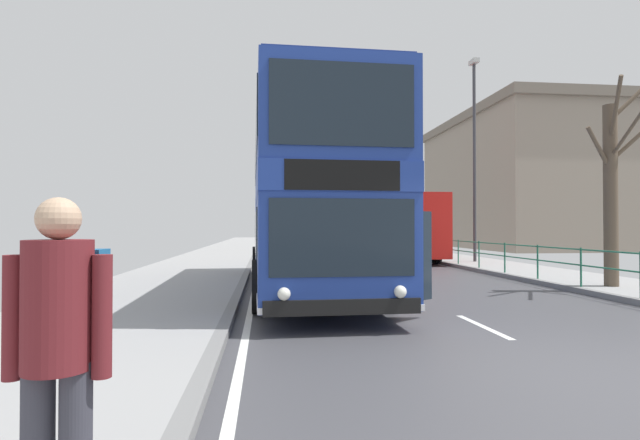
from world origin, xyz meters
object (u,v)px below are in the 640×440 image
Objects in this scene: double_decker_bus_main at (306,201)px; bare_tree_far_00 at (613,185)px; pedestrian_with_backpack at (61,333)px; background_building_00 at (526,182)px; street_lamp_far_side at (474,146)px; background_bus_far_lane at (392,226)px.

double_decker_bus_main is 1.87× the size of bare_tree_far_00.
pedestrian_with_backpack is 13.59m from bare_tree_far_00.
double_decker_bus_main is 6.43× the size of pedestrian_with_backpack.
double_decker_bus_main is at bearing -128.89° from background_building_00.
street_lamp_far_side is at bearing 87.68° from bare_tree_far_00.
double_decker_bus_main is 1.18× the size of street_lamp_far_side.
background_building_00 is at bearing 54.69° from street_lamp_far_side.
pedestrian_with_backpack is 0.09× the size of background_building_00.
double_decker_bus_main is at bearing -135.42° from street_lamp_far_side.
background_bus_far_lane is 0.52× the size of background_building_00.
pedestrian_with_backpack is at bearing -109.18° from background_bus_far_lane.
background_building_00 is (12.72, 26.66, 2.73)m from bare_tree_far_00.
background_bus_far_lane is 1.06× the size of street_lamp_far_side.
background_building_00 reaches higher than street_lamp_far_side.
bare_tree_far_00 is (7.97, -1.01, 0.43)m from double_decker_bus_main.
pedestrian_with_backpack is (-7.58, -21.80, -0.62)m from background_bus_far_lane.
background_bus_far_lane is 20.91m from background_building_00.
background_building_00 is at bearing 64.49° from bare_tree_far_00.
street_lamp_far_side is at bearing -51.43° from background_bus_far_lane.
double_decker_bus_main is at bearing -114.88° from background_bus_far_lane.
background_bus_far_lane is 5.85m from street_lamp_far_side.
double_decker_bus_main is at bearing 172.78° from bare_tree_far_00.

